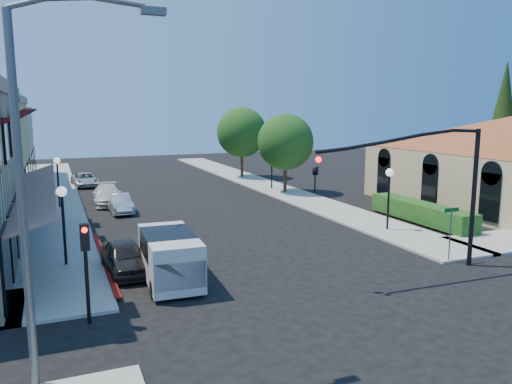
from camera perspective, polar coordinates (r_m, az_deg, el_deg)
name	(u,v)px	position (r m, az deg, el deg)	size (l,w,h in m)	color
ground	(329,304)	(18.32, 8.34, -12.50)	(120.00, 120.00, 0.00)	black
sidewalk_left	(55,196)	(42.11, -21.97, -0.48)	(3.50, 50.00, 0.12)	gray
sidewalk_right	(261,184)	(45.61, 0.55, 0.93)	(3.50, 50.00, 0.12)	gray
curb_red_strip	(104,263)	(23.65, -16.94, -7.73)	(0.25, 10.00, 0.06)	maroon
hedge	(420,223)	(31.96, 18.27, -3.35)	(1.40, 8.00, 1.10)	#1C4714
conifer_far	(504,114)	(49.13, 26.44, 7.94)	(3.20, 3.20, 11.00)	#372016
street_tree_a	(285,142)	(40.66, 3.38, 5.74)	(4.56, 4.56, 6.48)	#372016
street_tree_b	(242,132)	(49.82, -1.64, 6.83)	(4.94, 4.94, 7.02)	#372016
signal_mast_arm	(436,176)	(21.90, 19.88, 1.73)	(8.01, 0.39, 6.00)	black
secondary_signal	(86,255)	(16.61, -18.90, -6.79)	(0.28, 0.42, 3.32)	black
cobra_streetlight	(36,177)	(12.66, -23.81, 1.62)	(3.60, 0.25, 9.31)	#595B5E
street_name_sign	(451,225)	(23.92, 21.36, -3.56)	(0.80, 0.06, 2.50)	#595B5E
lamppost_left_near	(62,206)	(22.93, -21.25, -1.45)	(0.44, 0.44, 3.57)	black
lamppost_left_far	(57,169)	(36.79, -21.75, 2.41)	(0.44, 0.44, 3.57)	black
lamppost_right_near	(389,183)	(28.71, 14.98, 0.96)	(0.44, 0.44, 3.57)	black
lamppost_right_far	(272,158)	(42.45, 1.82, 3.93)	(0.44, 0.44, 3.57)	black
white_van	(170,255)	(20.11, -9.81, -7.09)	(2.15, 4.53, 1.97)	beige
parked_car_a	(125,257)	(21.84, -14.73, -7.20)	(1.60, 3.97, 1.35)	black
parked_car_b	(120,204)	(34.36, -15.29, -1.28)	(1.31, 3.76, 1.24)	#B1B4B7
parked_car_c	(107,195)	(37.60, -16.63, -0.33)	(1.93, 4.74, 1.38)	silver
parked_car_d	(85,180)	(47.05, -18.97, 1.34)	(1.99, 4.31, 1.20)	#B7BBBC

